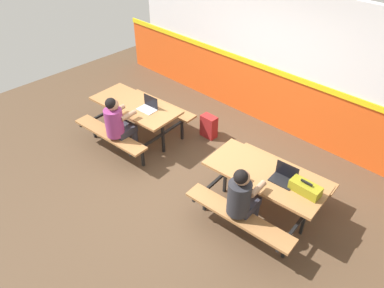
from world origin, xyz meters
The scene contains 10 objects.
ground_plane centered at (0.00, 0.00, -0.01)m, with size 10.00×10.00×0.02m, color #4C3826.
accent_backdrop centered at (0.00, 2.34, 1.25)m, with size 8.00×0.14×2.60m.
picnic_table_left centered at (-1.37, 0.17, 0.57)m, with size 1.72×1.67×0.74m.
picnic_table_right centered at (1.37, 0.25, 0.57)m, with size 1.72×1.67×0.74m.
student_nearer centered at (-1.15, -0.37, 0.71)m, with size 0.38×0.53×1.21m.
student_further centered at (1.40, -0.31, 0.71)m, with size 0.38×0.53×1.21m.
laptop_silver centered at (-1.08, 0.23, 0.79)m, with size 0.34×0.24×0.22m.
laptop_dark centered at (1.61, 0.31, 0.79)m, with size 0.34×0.24×0.22m.
toolbox_grey centered at (1.94, 0.29, 0.81)m, with size 0.40×0.18×0.18m.
backpack_dark centered at (-0.46, 1.15, 0.22)m, with size 0.30×0.22×0.44m.
Camera 1 is at (3.24, -3.14, 4.04)m, focal length 34.03 mm.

